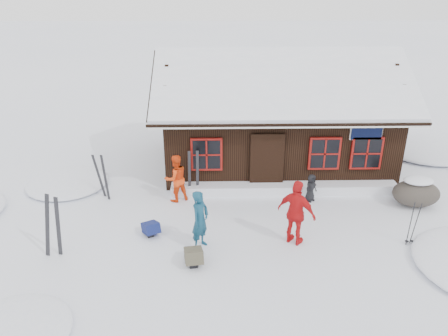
{
  "coord_description": "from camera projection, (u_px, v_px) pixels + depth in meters",
  "views": [
    {
      "loc": [
        -0.8,
        -10.84,
        6.82
      ],
      "look_at": [
        -0.55,
        1.44,
        1.3
      ],
      "focal_mm": 35.0,
      "sensor_mm": 36.0,
      "label": 1
    }
  ],
  "objects": [
    {
      "name": "backpack_olive",
      "position": [
        194.0,
        258.0,
        11.11
      ],
      "size": [
        0.54,
        0.67,
        0.33
      ],
      "primitive_type": "cube",
      "rotation": [
        0.0,
        0.0,
        0.14
      ],
      "color": "#4A4534",
      "rests_on": "ground"
    },
    {
      "name": "ski_pair_left",
      "position": [
        53.0,
        227.0,
        11.15
      ],
      "size": [
        0.63,
        0.22,
        1.85
      ],
      "rotation": [
        0.0,
        0.0,
        -0.21
      ],
      "color": "black",
      "rests_on": "ground"
    },
    {
      "name": "snow_drift",
      "position": [
        284.0,
        188.0,
        14.71
      ],
      "size": [
        7.6,
        0.6,
        0.35
      ],
      "primitive_type": "cube",
      "color": "white",
      "rests_on": "ground"
    },
    {
      "name": "skier_crouched",
      "position": [
        311.0,
        188.0,
        14.08
      ],
      "size": [
        0.54,
        0.52,
        0.93
      ],
      "primitive_type": "imported",
      "rotation": [
        0.0,
        0.0,
        0.68
      ],
      "color": "black",
      "rests_on": "ground"
    },
    {
      "name": "ground",
      "position": [
        244.0,
        229.0,
        12.7
      ],
      "size": [
        120.0,
        120.0,
        0.0
      ],
      "primitive_type": "plane",
      "color": "white",
      "rests_on": "ground"
    },
    {
      "name": "skier_orange_right",
      "position": [
        296.0,
        213.0,
        11.67
      ],
      "size": [
        1.16,
        1.01,
        1.87
      ],
      "primitive_type": "imported",
      "rotation": [
        0.0,
        0.0,
        2.51
      ],
      "color": "red",
      "rests_on": "ground"
    },
    {
      "name": "mountain_hut",
      "position": [
        276.0,
        123.0,
        16.62
      ],
      "size": [
        8.9,
        6.09,
        4.42
      ],
      "color": "black",
      "rests_on": "ground"
    },
    {
      "name": "ski_pair_right",
      "position": [
        193.0,
        174.0,
        14.36
      ],
      "size": [
        0.39,
        0.1,
        1.62
      ],
      "rotation": [
        0.0,
        0.0,
        0.17
      ],
      "color": "black",
      "rests_on": "ground"
    },
    {
      "name": "ski_poles",
      "position": [
        413.0,
        224.0,
        11.75
      ],
      "size": [
        0.24,
        0.12,
        1.33
      ],
      "color": "black",
      "rests_on": "ground"
    },
    {
      "name": "ski_pair_mid",
      "position": [
        102.0,
        177.0,
        14.2
      ],
      "size": [
        0.52,
        0.29,
        1.55
      ],
      "rotation": [
        0.0,
        0.0,
        -0.49
      ],
      "color": "black",
      "rests_on": "ground"
    },
    {
      "name": "boulder",
      "position": [
        416.0,
        192.0,
        13.84
      ],
      "size": [
        1.48,
        1.11,
        0.86
      ],
      "color": "#474038",
      "rests_on": "ground"
    },
    {
      "name": "skier_teal",
      "position": [
        200.0,
        220.0,
        11.54
      ],
      "size": [
        0.65,
        0.73,
        1.67
      ],
      "primitive_type": "imported",
      "rotation": [
        0.0,
        0.0,
        1.04
      ],
      "color": "navy",
      "rests_on": "ground"
    },
    {
      "name": "skier_orange_left",
      "position": [
        176.0,
        178.0,
        13.97
      ],
      "size": [
        0.96,
        0.89,
        1.58
      ],
      "primitive_type": "imported",
      "rotation": [
        0.0,
        0.0,
        3.63
      ],
      "color": "#EE4110",
      "rests_on": "ground"
    },
    {
      "name": "backpack_blue",
      "position": [
        151.0,
        230.0,
        12.37
      ],
      "size": [
        0.61,
        0.67,
        0.29
      ],
      "primitive_type": "cube",
      "rotation": [
        0.0,
        0.0,
        0.48
      ],
      "color": "navy",
      "rests_on": "ground"
    },
    {
      "name": "snow_mounds",
      "position": [
        290.0,
        198.0,
        14.43
      ],
      "size": [
        20.6,
        13.2,
        0.48
      ],
      "color": "white",
      "rests_on": "ground"
    }
  ]
}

